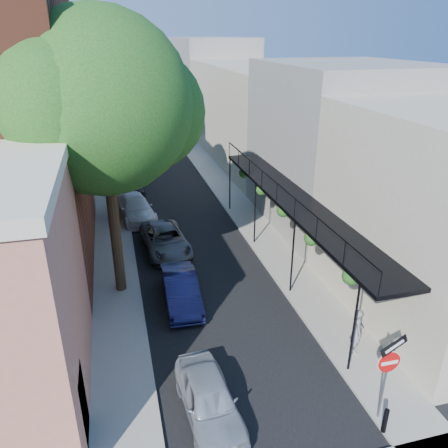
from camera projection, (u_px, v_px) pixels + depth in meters
road_surface at (157, 164)px, 37.77m from camera, size 6.00×64.00×0.01m
sidewalk_left at (109, 167)px, 36.83m from camera, size 2.00×64.00×0.12m
sidewalk_right at (202, 160)px, 38.67m from camera, size 2.00×64.00×0.12m
buildings_left at (30, 113)px, 32.56m from camera, size 10.10×59.10×12.00m
buildings_right at (259, 109)px, 37.62m from camera, size 9.80×55.00×10.00m
sign_post at (388, 365)px, 11.93m from camera, size 0.89×0.17×2.99m
bollard at (385, 421)px, 12.09m from camera, size 0.14×0.14×0.80m
oak_near at (114, 106)px, 16.33m from camera, size 7.48×6.80×11.42m
oak_mid at (110, 100)px, 23.72m from camera, size 6.60×6.00×10.20m
oak_far at (107, 66)px, 31.27m from camera, size 7.70×7.00×11.90m
parked_car_a at (209, 398)px, 12.68m from camera, size 1.71×3.77×1.26m
parked_car_b at (181, 290)px, 18.04m from camera, size 1.48×3.93×1.28m
parked_car_c at (165, 240)px, 22.41m from camera, size 2.47×4.70×1.26m
parked_car_d at (135, 208)px, 26.45m from camera, size 2.50×4.83×1.34m
parked_car_e at (133, 184)px, 30.57m from camera, size 1.80×4.10×1.37m
parked_car_f at (128, 169)px, 34.33m from camera, size 1.37×3.84×1.26m
pedestrian at (357, 331)px, 15.04m from camera, size 0.58×0.71×1.68m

